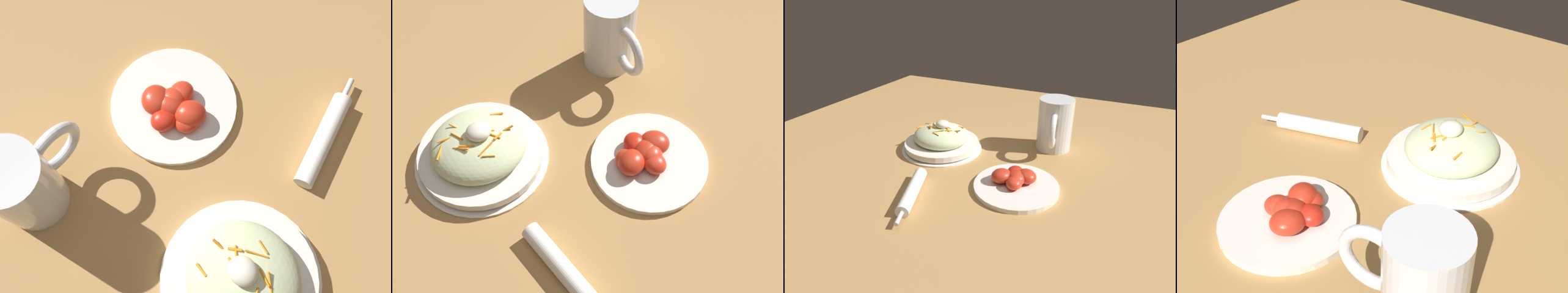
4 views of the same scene
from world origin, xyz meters
The scene contains 5 objects.
ground_plane centered at (0.00, 0.00, 0.00)m, with size 1.43×1.43×0.00m, color #B2844C.
salad_plate centered at (-0.12, 0.06, 0.03)m, with size 0.22×0.22×0.09m.
beer_mug centered at (0.16, 0.20, 0.07)m, with size 0.10×0.16×0.15m.
napkin_roll centered at (-0.06, -0.17, 0.01)m, with size 0.08×0.19×0.03m.
tomato_plate centered at (0.13, -0.04, 0.01)m, with size 0.20×0.20×0.04m.
Camera 2 is at (-0.11, -0.43, 0.71)m, focal length 45.86 mm.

